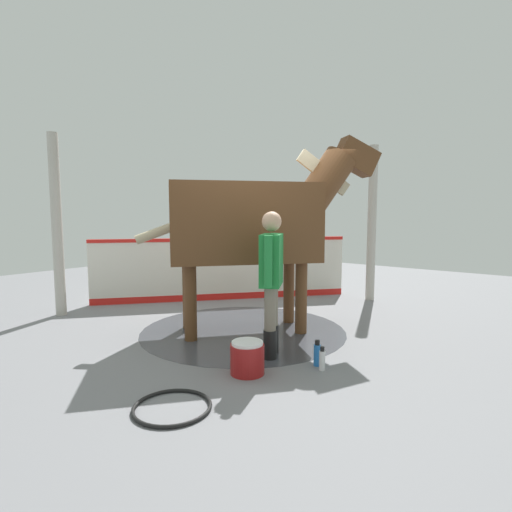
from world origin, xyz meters
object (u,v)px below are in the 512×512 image
object	(u,v)px
wash_bucket	(247,358)
hose_coil	(172,407)
bottle_spray	(317,354)
handler	(271,274)
horse	(253,221)
bottle_shampoo	(322,359)

from	to	relation	value
wash_bucket	hose_coil	size ratio (longest dim) A/B	0.52
wash_bucket	bottle_spray	size ratio (longest dim) A/B	1.25
handler	hose_coil	bearing A→B (deg)	64.84
horse	bottle_spray	bearing A→B (deg)	-74.71
wash_bucket	bottle_shampoo	xyz separation A→B (m)	(-0.55, -0.55, -0.05)
wash_bucket	bottle_shampoo	world-z (taller)	wash_bucket
bottle_spray	wash_bucket	bearing A→B (deg)	54.02
bottle_shampoo	bottle_spray	world-z (taller)	bottle_spray
wash_bucket	bottle_shampoo	bearing A→B (deg)	-135.36
horse	wash_bucket	bearing A→B (deg)	-103.90
horse	bottle_spray	size ratio (longest dim) A/B	9.80
handler	wash_bucket	xyz separation A→B (m)	(-0.12, 0.58, -0.78)
bottle_shampoo	handler	bearing A→B (deg)	-2.64
horse	wash_bucket	world-z (taller)	horse
horse	bottle_shampoo	distance (m)	2.16
handler	horse	bearing A→B (deg)	-68.71
bottle_shampoo	bottle_spray	bearing A→B (deg)	-36.85
horse	handler	size ratio (longest dim) A/B	1.66
bottle_shampoo	hose_coil	bearing A→B (deg)	69.16
horse	hose_coil	xyz separation A→B (m)	(-0.90, 2.21, -1.51)
horse	handler	distance (m)	1.19
bottle_shampoo	bottle_spray	xyz separation A→B (m)	(0.10, -0.08, 0.01)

